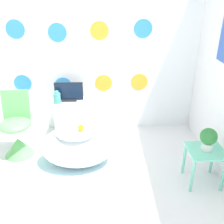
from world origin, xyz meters
TOP-DOWN VIEW (x-y plane):
  - ground_plane at (0.00, 0.00)m, footprint 12.00×12.00m
  - wall_back_dotted at (0.00, 1.94)m, footprint 4.41×0.05m
  - rug at (-0.06, 0.87)m, footprint 1.14×0.76m
  - bathtub at (-0.01, 0.97)m, footprint 0.92×0.63m
  - rubber_duck at (0.05, 0.93)m, footprint 0.07×0.08m
  - chair at (-0.83, 1.20)m, footprint 0.41×0.41m
  - tv_cabinet at (-0.18, 1.71)m, footprint 0.45×0.34m
  - tv at (-0.18, 1.72)m, footprint 0.41×0.12m
  - vase at (-0.33, 1.62)m, footprint 0.10×0.10m
  - side_table at (1.45, 0.56)m, footprint 0.40×0.37m
  - potted_plant_left at (1.45, 0.56)m, footprint 0.19×0.19m

SIDE VIEW (x-z plane):
  - ground_plane at x=0.00m, z-range 0.00..0.00m
  - rug at x=-0.06m, z-range 0.00..0.01m
  - bathtub at x=-0.01m, z-range 0.00..0.50m
  - tv_cabinet at x=-0.18m, z-range 0.00..0.56m
  - chair at x=-0.83m, z-range -0.15..0.72m
  - side_table at x=1.45m, z-range 0.14..0.58m
  - rubber_duck at x=0.05m, z-range 0.50..0.59m
  - potted_plant_left at x=1.45m, z-range 0.46..0.73m
  - vase at x=-0.33m, z-range 0.55..0.73m
  - tv at x=-0.18m, z-range 0.55..0.82m
  - wall_back_dotted at x=0.00m, z-range 0.00..2.60m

